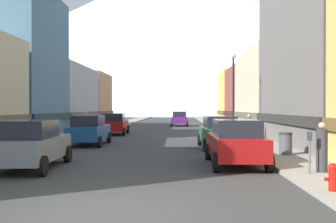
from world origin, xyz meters
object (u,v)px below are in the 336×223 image
object	(u,v)px
trash_bin_right	(286,143)
potted_plant_1	(45,133)
car_left_2	(115,124)
car_driving_0	(179,119)
pedestrian_0	(249,128)
pedestrian_1	(86,123)
car_right_1	(219,132)
streetlamp_right	(233,83)
car_left_0	(31,144)
car_left_1	(89,130)
fire_hydrant_near	(333,176)
potted_plant_0	(41,133)
pedestrian_2	(322,149)
parking_meter_near	(310,146)
car_right_0	(236,142)

from	to	relation	value
trash_bin_right	potted_plant_1	size ratio (longest dim) A/B	1.13
car_left_2	car_driving_0	bearing A→B (deg)	71.17
pedestrian_0	pedestrian_1	bearing A→B (deg)	152.43
car_right_1	streetlamp_right	bearing A→B (deg)	74.99
car_left_0	potted_plant_1	xyz separation A→B (m)	(-3.20, 10.68, -0.30)
car_left_1	streetlamp_right	xyz separation A→B (m)	(9.15, 4.01, 3.09)
car_right_1	car_left_1	bearing A→B (deg)	166.97
fire_hydrant_near	pedestrian_0	size ratio (longest dim) A/B	0.43
car_left_2	potted_plant_0	size ratio (longest dim) A/B	4.66
car_left_1	trash_bin_right	bearing A→B (deg)	-29.45
car_left_1	potted_plant_0	world-z (taller)	car_left_1
car_left_2	trash_bin_right	size ratio (longest dim) A/B	4.55
car_left_2	fire_hydrant_near	xyz separation A→B (m)	(9.25, -22.71, -0.37)
pedestrian_1	car_left_1	bearing A→B (deg)	-75.46
pedestrian_1	pedestrian_2	bearing A→B (deg)	-57.87
car_left_1	parking_meter_near	size ratio (longest dim) A/B	3.33
car_right_1	car_left_0	bearing A→B (deg)	-135.75
trash_bin_right	pedestrian_0	world-z (taller)	pedestrian_0
trash_bin_right	car_right_1	bearing A→B (deg)	122.68
car_left_2	pedestrian_2	distance (m)	22.14
pedestrian_0	car_left_1	bearing A→B (deg)	-163.77
car_left_1	fire_hydrant_near	size ratio (longest dim) A/B	6.29
trash_bin_right	pedestrian_2	xyz separation A→B (m)	(-0.10, -4.72, 0.25)
car_left_0	pedestrian_0	bearing A→B (deg)	50.27
car_driving_0	fire_hydrant_near	bearing A→B (deg)	-84.29
car_right_0	car_left_2	bearing A→B (deg)	113.63
car_driving_0	potted_plant_1	size ratio (longest dim) A/B	5.09
car_left_0	car_right_0	bearing A→B (deg)	7.96
car_left_0	fire_hydrant_near	bearing A→B (deg)	-24.82
car_right_1	car_right_0	bearing A→B (deg)	-90.01
car_left_2	car_driving_0	xyz separation A→B (m)	(5.40, 15.82, 0.00)
pedestrian_2	streetlamp_right	world-z (taller)	streetlamp_right
car_left_1	pedestrian_1	size ratio (longest dim) A/B	2.63
pedestrian_1	pedestrian_2	xyz separation A→B (m)	(12.50, -19.91, -0.03)
pedestrian_1	parking_meter_near	bearing A→B (deg)	-59.33
car_right_1	pedestrian_0	bearing A→B (deg)	62.41
car_right_0	streetlamp_right	world-z (taller)	streetlamp_right
fire_hydrant_near	car_left_0	bearing A→B (deg)	155.18
car_right_0	car_driving_0	world-z (taller)	same
fire_hydrant_near	car_right_1	bearing A→B (deg)	98.03
parking_meter_near	pedestrian_0	distance (m)	13.72
potted_plant_0	streetlamp_right	xyz separation A→B (m)	(12.35, 3.13, 3.30)
fire_hydrant_near	streetlamp_right	world-z (taller)	streetlamp_right
car_driving_0	potted_plant_1	xyz separation A→B (m)	(-8.60, -23.58, -0.30)
car_left_2	car_right_1	size ratio (longest dim) A/B	1.00
car_left_2	car_right_1	bearing A→B (deg)	-55.43
car_left_2	potted_plant_0	world-z (taller)	car_left_2
parking_meter_near	fire_hydrant_near	bearing A→B (deg)	-96.44
potted_plant_0	streetlamp_right	distance (m)	13.16
fire_hydrant_near	pedestrian_1	xyz separation A→B (m)	(-11.70, 22.89, 0.40)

